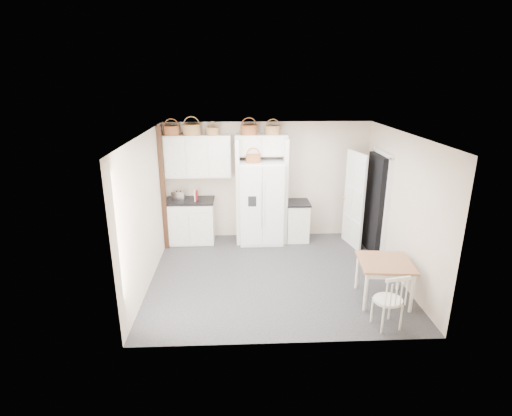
{
  "coord_description": "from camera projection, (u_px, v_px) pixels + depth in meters",
  "views": [
    {
      "loc": [
        -0.64,
        -6.64,
        3.51
      ],
      "look_at": [
        -0.32,
        0.4,
        1.19
      ],
      "focal_mm": 28.0,
      "sensor_mm": 36.0,
      "label": 1
    }
  ],
  "objects": [
    {
      "name": "wall_left",
      "position": [
        146.0,
        211.0,
        6.93
      ],
      "size": [
        0.0,
        4.0,
        4.0
      ],
      "primitive_type": "plane",
      "rotation": [
        1.57,
        0.0,
        1.57
      ],
      "color": "#C2AD94",
      "rests_on": "floor"
    },
    {
      "name": "basket_fridge_a",
      "position": [
        253.0,
        158.0,
        8.3
      ],
      "size": [
        0.31,
        0.31,
        0.16
      ],
      "primitive_type": "cylinder",
      "color": "brown",
      "rests_on": "refrigerator"
    },
    {
      "name": "basket_bridge_b",
      "position": [
        273.0,
        130.0,
        8.4
      ],
      "size": [
        0.32,
        0.32,
        0.18
      ],
      "primitive_type": "cylinder",
      "color": "brown",
      "rests_on": "bridge_cabinet"
    },
    {
      "name": "ceiling",
      "position": [
        277.0,
        134.0,
        6.61
      ],
      "size": [
        4.5,
        4.5,
        0.0
      ],
      "primitive_type": "plane",
      "color": "white",
      "rests_on": "wall_back"
    },
    {
      "name": "wall_right",
      "position": [
        401.0,
        207.0,
        7.12
      ],
      "size": [
        0.0,
        4.0,
        4.0
      ],
      "primitive_type": "plane",
      "rotation": [
        1.57,
        0.0,
        -1.57
      ],
      "color": "#C2AD94",
      "rests_on": "floor"
    },
    {
      "name": "wall_back",
      "position": [
        267.0,
        181.0,
        8.92
      ],
      "size": [
        4.5,
        0.0,
        4.5
      ],
      "primitive_type": "plane",
      "rotation": [
        1.57,
        0.0,
        0.0
      ],
      "color": "#C2AD94",
      "rests_on": "floor"
    },
    {
      "name": "doorway_void",
      "position": [
        376.0,
        205.0,
        8.15
      ],
      "size": [
        0.18,
        0.85,
        2.05
      ],
      "primitive_type": "cube",
      "color": "black",
      "rests_on": "floor"
    },
    {
      "name": "counter_left",
      "position": [
        190.0,
        201.0,
        8.67
      ],
      "size": [
        1.04,
        0.68,
        0.04
      ],
      "primitive_type": "cube",
      "color": "black",
      "rests_on": "base_cab_left"
    },
    {
      "name": "upper_cabinet",
      "position": [
        198.0,
        156.0,
        8.51
      ],
      "size": [
        1.4,
        0.34,
        0.9
      ],
      "primitive_type": "cube",
      "color": "silver",
      "rests_on": "wall_back"
    },
    {
      "name": "base_cab_left",
      "position": [
        191.0,
        221.0,
        8.82
      ],
      "size": [
        1.0,
        0.63,
        0.93
      ],
      "primitive_type": "cube",
      "color": "silver",
      "rests_on": "floor"
    },
    {
      "name": "basket_bridge_a",
      "position": [
        249.0,
        130.0,
        8.38
      ],
      "size": [
        0.35,
        0.35,
        0.2
      ],
      "primitive_type": "cylinder",
      "color": "brown",
      "rests_on": "bridge_cabinet"
    },
    {
      "name": "basket_upper_c",
      "position": [
        213.0,
        131.0,
        8.35
      ],
      "size": [
        0.27,
        0.27,
        0.16
      ],
      "primitive_type": "cylinder",
      "color": "brown",
      "rests_on": "upper_cabinet"
    },
    {
      "name": "dining_table",
      "position": [
        383.0,
        281.0,
        6.51
      ],
      "size": [
        0.91,
        0.91,
        0.69
      ],
      "primitive_type": "cube",
      "rotation": [
        0.0,
        0.0,
        -0.1
      ],
      "color": "#8E5B3C",
      "rests_on": "floor"
    },
    {
      "name": "basket_upper_a",
      "position": [
        172.0,
        130.0,
        8.31
      ],
      "size": [
        0.34,
        0.34,
        0.19
      ],
      "primitive_type": "cylinder",
      "color": "brown",
      "rests_on": "upper_cabinet"
    },
    {
      "name": "fridge_panel_right",
      "position": [
        285.0,
        191.0,
        8.7
      ],
      "size": [
        0.08,
        0.6,
        2.3
      ],
      "primitive_type": "cube",
      "color": "silver",
      "rests_on": "floor"
    },
    {
      "name": "trim_post",
      "position": [
        163.0,
        190.0,
        8.21
      ],
      "size": [
        0.09,
        0.09,
        2.6
      ],
      "primitive_type": "cube",
      "color": "black",
      "rests_on": "floor"
    },
    {
      "name": "toaster",
      "position": [
        179.0,
        196.0,
        8.6
      ],
      "size": [
        0.32,
        0.22,
        0.2
      ],
      "primitive_type": "cube",
      "rotation": [
        0.0,
        0.0,
        -0.21
      ],
      "color": "silver",
      "rests_on": "counter_left"
    },
    {
      "name": "bridge_cabinet",
      "position": [
        261.0,
        145.0,
        8.49
      ],
      "size": [
        1.12,
        0.34,
        0.45
      ],
      "primitive_type": "cube",
      "color": "silver",
      "rests_on": "wall_back"
    },
    {
      "name": "door_slab",
      "position": [
        354.0,
        200.0,
        8.45
      ],
      "size": [
        0.21,
        0.79,
        2.05
      ],
      "primitive_type": "cube",
      "rotation": [
        0.0,
        0.0,
        -1.36
      ],
      "color": "white",
      "rests_on": "floor"
    },
    {
      "name": "base_cab_right",
      "position": [
        297.0,
        222.0,
        8.94
      ],
      "size": [
        0.48,
        0.58,
        0.85
      ],
      "primitive_type": "cube",
      "color": "silver",
      "rests_on": "floor"
    },
    {
      "name": "fridge_panel_left",
      "position": [
        238.0,
        191.0,
        8.65
      ],
      "size": [
        0.08,
        0.6,
        2.3
      ],
      "primitive_type": "cube",
      "color": "silver",
      "rests_on": "floor"
    },
    {
      "name": "windsor_chair",
      "position": [
        388.0,
        300.0,
        5.78
      ],
      "size": [
        0.5,
        0.47,
        0.87
      ],
      "primitive_type": "cube",
      "rotation": [
        0.0,
        0.0,
        0.21
      ],
      "color": "silver",
      "rests_on": "floor"
    },
    {
      "name": "refrigerator",
      "position": [
        261.0,
        202.0,
        8.71
      ],
      "size": [
        0.94,
        0.75,
        1.81
      ],
      "primitive_type": "cube",
      "color": "white",
      "rests_on": "floor"
    },
    {
      "name": "cookbook_red",
      "position": [
        196.0,
        196.0,
        8.56
      ],
      "size": [
        0.07,
        0.15,
        0.22
      ],
      "primitive_type": "cube",
      "rotation": [
        0.0,
        0.0,
        -0.24
      ],
      "color": "maroon",
      "rests_on": "counter_left"
    },
    {
      "name": "cookbook_cream",
      "position": [
        195.0,
        196.0,
        8.56
      ],
      "size": [
        0.04,
        0.15,
        0.22
      ],
      "primitive_type": "cube",
      "rotation": [
        0.0,
        0.0,
        0.07
      ],
      "color": "beige",
      "rests_on": "counter_left"
    },
    {
      "name": "counter_right",
      "position": [
        298.0,
        203.0,
        8.8
      ],
      "size": [
        0.52,
        0.62,
        0.04
      ],
      "primitive_type": "cube",
      "color": "black",
      "rests_on": "base_cab_right"
    },
    {
      "name": "basket_upper_b",
      "position": [
        192.0,
        130.0,
        8.33
      ],
      "size": [
        0.37,
        0.37,
        0.22
      ],
      "primitive_type": "cylinder",
      "color": "brown",
      "rests_on": "upper_cabinet"
    },
    {
      "name": "floor",
      "position": [
        274.0,
        275.0,
        7.43
      ],
      "size": [
        4.5,
        4.5,
        0.0
      ],
      "primitive_type": "plane",
      "color": "#232325",
      "rests_on": "ground"
    }
  ]
}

